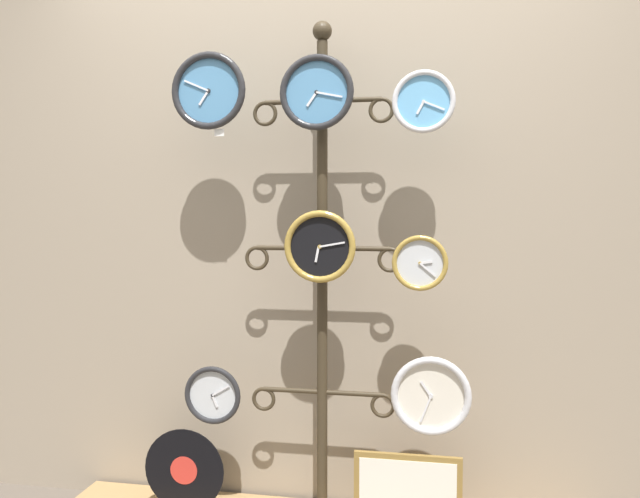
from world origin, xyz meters
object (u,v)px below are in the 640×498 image
picture_frame (407,493)px  clock_bottom_right (431,396)px  clock_top_left (209,91)px  clock_top_right (424,102)px  clock_middle_center (320,247)px  clock_middle_right (420,263)px  display_stand (322,354)px  vinyl_record (184,470)px  clock_top_center (317,93)px  clock_bottom_left (213,395)px

picture_frame → clock_bottom_right: bearing=2.6°
clock_top_left → picture_frame: size_ratio=0.73×
clock_top_right → clock_middle_center: clock_top_right is taller
clock_top_left → clock_middle_right: size_ratio=1.45×
clock_top_left → clock_middle_right: clock_top_left is taller
display_stand → vinyl_record: bearing=-171.9°
clock_top_center → clock_bottom_left: bearing=179.1°
clock_middle_right → clock_bottom_right: (0.05, 0.01, -0.51)m
clock_bottom_left → clock_bottom_right: (0.89, -0.01, 0.05)m
clock_top_right → clock_top_left: bearing=-178.2°
clock_top_right → clock_bottom_right: clock_top_right is taller
clock_middle_right → vinyl_record: bearing=179.3°
clock_middle_center → clock_bottom_right: (0.43, 0.02, -0.57)m
clock_top_left → clock_middle_center: (0.45, -0.00, -0.62)m
display_stand → clock_middle_right: display_stand is taller
clock_bottom_right → clock_middle_right: bearing=-171.4°
clock_top_center → clock_middle_right: clock_top_center is taller
clock_middle_center → picture_frame: 1.03m
vinyl_record → picture_frame: size_ratio=0.83×
clock_middle_center → clock_bottom_right: bearing=2.3°
clock_top_left → clock_top_center: (0.44, 0.02, -0.02)m
display_stand → clock_top_center: (-0.01, -0.08, 1.05)m
picture_frame → clock_middle_center: bearing=-177.8°
display_stand → clock_top_right: (0.41, -0.07, 1.00)m
clock_middle_center → clock_bottom_left: bearing=176.7°
clock_middle_right → clock_bottom_right: bearing=8.6°
clock_middle_right → picture_frame: size_ratio=0.51×
clock_bottom_right → clock_top_right: bearing=162.0°
clock_top_right → picture_frame: 1.52m
vinyl_record → clock_top_left: bearing=-8.3°
display_stand → vinyl_record: (-0.58, -0.08, -0.50)m
vinyl_record → picture_frame: vinyl_record is taller
clock_middle_center → picture_frame: (0.35, 0.01, -0.97)m
clock_top_left → clock_top_right: 0.85m
clock_middle_right → vinyl_record: size_ratio=0.61×
clock_middle_right → clock_bottom_right: size_ratio=0.69×
clock_middle_right → picture_frame: clock_middle_right is taller
clock_top_center → clock_bottom_right: 1.26m
clock_middle_right → clock_bottom_left: 1.01m
clock_bottom_left → clock_top_right: bearing=0.2°
clock_top_center → vinyl_record: 1.65m
clock_top_right → clock_bottom_right: size_ratio=0.78×
clock_middle_right → clock_middle_center: bearing=-178.4°
clock_top_left → clock_bottom_left: (-0.00, 0.02, -1.24)m
clock_top_left → vinyl_record: clock_top_left is taller
vinyl_record → clock_top_center: bearing=-0.3°
display_stand → clock_middle_center: display_stand is taller
clock_middle_center → clock_bottom_right: 0.72m
clock_middle_center → clock_middle_right: (0.39, 0.01, -0.06)m
clock_top_right → clock_top_center: bearing=-178.6°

